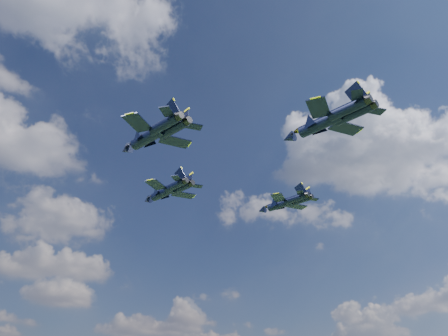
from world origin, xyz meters
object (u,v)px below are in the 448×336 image
Objects in this scene: jet_lead at (162,193)px; jet_left at (146,138)px; jet_right at (279,205)px; jet_slot at (317,125)px.

jet_left is (-13.42, -25.96, -3.32)m from jet_lead.
jet_right is (21.66, -14.09, -3.36)m from jet_lead.
jet_left is 37.03m from jet_right.
jet_right is at bearing 1.23° from jet_left.
jet_slot is (23.91, -14.10, 2.35)m from jet_left.
jet_lead reaches higher than jet_slot.
jet_lead reaches higher than jet_right.
jet_left is 1.15× the size of jet_right.
jet_left is 0.94× the size of jet_slot.
jet_slot is at bearing -48.00° from jet_left.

